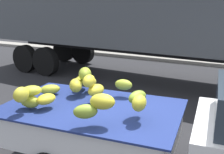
{
  "coord_description": "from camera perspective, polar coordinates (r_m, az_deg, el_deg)",
  "views": [
    {
      "loc": [
        1.39,
        -3.53,
        2.71
      ],
      "look_at": [
        -0.77,
        0.72,
        1.38
      ],
      "focal_mm": 43.28,
      "sensor_mm": 36.0,
      "label": 1
    }
  ],
  "objects": [
    {
      "name": "semi_trailer",
      "position": [
        9.35,
        7.27,
        14.42
      ],
      "size": [
        12.11,
        3.15,
        3.95
      ],
      "rotation": [
        0.0,
        0.0,
        -0.05
      ],
      "color": "#4C5156",
      "rests_on": "ground"
    },
    {
      "name": "curb_strip",
      "position": [
        12.83,
        20.11,
        2.78
      ],
      "size": [
        80.0,
        0.8,
        0.16
      ],
      "primitive_type": "cube",
      "color": "gray",
      "rests_on": "ground"
    },
    {
      "name": "pickup_truck",
      "position": [
        4.09,
        21.71,
        -12.02
      ],
      "size": [
        5.13,
        2.21,
        1.7
      ],
      "rotation": [
        0.0,
        0.0,
        0.1
      ],
      "color": "white",
      "rests_on": "ground"
    }
  ]
}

